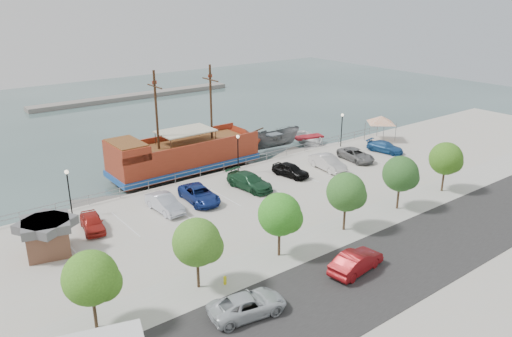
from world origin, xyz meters
TOP-DOWN VIEW (x-y plane):
  - ground at (0.00, 0.00)m, footprint 160.00×160.00m
  - land_slab at (0.00, -21.00)m, footprint 100.00×58.00m
  - street at (0.00, -16.00)m, footprint 100.00×8.00m
  - sidewalk at (0.00, -10.00)m, footprint 100.00×4.00m
  - seawall_railing at (0.00, 7.80)m, footprint 50.00×0.06m
  - far_shore at (10.00, 55.00)m, footprint 40.00×3.00m
  - pirate_ship at (-1.82, 12.33)m, footprint 19.91×5.64m
  - patrol_boat at (10.21, 12.72)m, footprint 7.39×4.42m
  - speedboat at (15.50, 11.99)m, footprint 6.04×7.38m
  - dock_west at (-13.55, 9.20)m, footprint 7.61×4.39m
  - dock_mid at (9.20, 9.20)m, footprint 7.83×4.70m
  - dock_east at (15.54, 9.20)m, footprint 6.48×2.71m
  - shed at (-21.55, 0.82)m, footprint 4.05×4.05m
  - canopy_tent at (22.08, 5.26)m, footprint 4.98×4.98m
  - street_van at (-14.13, -14.36)m, footprint 5.23×3.06m
  - street_sedan at (-5.11, -15.00)m, footprint 4.85×2.24m
  - fire_hydrant at (-13.41, -10.80)m, footprint 0.23×0.23m
  - lamp_post_left at (-18.00, 6.50)m, footprint 0.36×0.36m
  - lamp_post_mid at (0.00, 6.50)m, footprint 0.36×0.36m
  - lamp_post_right at (16.00, 6.50)m, footprint 0.36×0.36m
  - tree_a at (-21.85, -10.07)m, footprint 3.30×3.20m
  - tree_b at (-14.85, -10.07)m, footprint 3.30×3.20m
  - tree_c at (-7.85, -10.07)m, footprint 3.30×3.20m
  - tree_d at (-0.85, -10.07)m, footprint 3.30×3.20m
  - tree_e at (6.15, -10.07)m, footprint 3.30×3.20m
  - tree_f at (13.15, -10.07)m, footprint 3.30×3.20m
  - parked_car_a at (-17.56, 2.64)m, footprint 2.34×4.31m
  - parked_car_b at (-11.03, 2.37)m, footprint 1.84×4.72m
  - parked_car_c at (-7.44, 2.34)m, footprint 2.87×5.45m
  - parked_car_d at (-1.74, 2.11)m, footprint 2.80×5.59m
  - parked_car_e at (3.82, 2.26)m, footprint 2.45×4.49m
  - parked_car_f at (8.48, 1.35)m, footprint 2.22×5.07m
  - parked_car_g at (13.36, 1.60)m, footprint 2.77×5.08m
  - parked_car_h at (18.60, 1.59)m, footprint 2.71×4.83m

SIDE VIEW (x-z plane):
  - ground at x=0.00m, z-range -1.00..-1.00m
  - dock_east at x=15.54m, z-range -1.00..-0.64m
  - dock_west at x=-13.55m, z-range -1.00..-0.58m
  - dock_mid at x=9.20m, z-range -1.00..-0.57m
  - land_slab at x=0.00m, z-range -1.20..0.00m
  - far_shore at x=10.00m, z-range -1.00..-0.20m
  - speedboat at x=15.50m, z-range -1.00..0.34m
  - street at x=0.00m, z-range -0.01..0.03m
  - sidewalk at x=0.00m, z-range -0.01..0.04m
  - patrol_boat at x=10.21m, z-range -1.00..1.69m
  - fire_hydrant at x=-13.41m, z-range 0.03..0.70m
  - seawall_railing at x=0.00m, z-range 0.03..1.03m
  - parked_car_h at x=18.60m, z-range 0.00..1.32m
  - parked_car_g at x=13.36m, z-range 0.00..1.35m
  - street_van at x=-14.13m, z-range 0.00..1.37m
  - parked_car_a at x=-17.56m, z-range 0.00..1.39m
  - parked_car_e at x=3.82m, z-range 0.00..1.45m
  - parked_car_c at x=-7.44m, z-range 0.00..1.46m
  - parked_car_b at x=-11.03m, z-range 0.00..1.53m
  - street_sedan at x=-5.11m, z-range 0.00..1.54m
  - parked_car_d at x=-1.74m, z-range 0.00..1.56m
  - parked_car_f at x=8.48m, z-range 0.00..1.62m
  - pirate_ship at x=-1.82m, z-range -5.17..7.36m
  - shed at x=-21.55m, z-range 0.09..2.84m
  - lamp_post_left at x=-18.00m, z-range 0.80..5.08m
  - lamp_post_mid at x=0.00m, z-range 0.80..5.08m
  - lamp_post_right at x=16.00m, z-range 0.80..5.08m
  - tree_a at x=-21.85m, z-range 0.80..5.80m
  - tree_b at x=-14.85m, z-range 0.80..5.80m
  - tree_c at x=-7.85m, z-range 0.80..5.80m
  - tree_d at x=-0.85m, z-range 0.80..5.80m
  - tree_e at x=6.15m, z-range 0.80..5.80m
  - tree_f at x=13.15m, z-range 0.80..5.80m
  - canopy_tent at x=22.08m, z-range 1.42..5.25m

